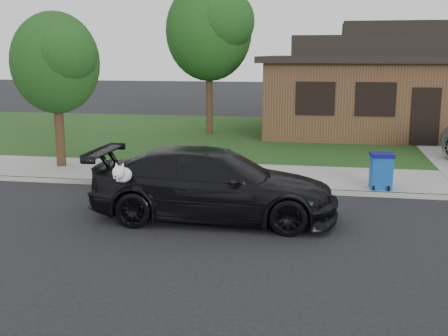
# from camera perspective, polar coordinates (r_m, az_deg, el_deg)

# --- Properties ---
(ground) EXTENTS (120.00, 120.00, 0.00)m
(ground) POSITION_cam_1_polar(r_m,az_deg,el_deg) (11.05, 7.66, -6.97)
(ground) COLOR black
(ground) RESTS_ON ground
(sidewalk) EXTENTS (60.00, 3.00, 0.12)m
(sidewalk) POSITION_cam_1_polar(r_m,az_deg,el_deg) (15.86, 8.57, -1.06)
(sidewalk) COLOR gray
(sidewalk) RESTS_ON ground
(curb) EXTENTS (60.00, 0.12, 0.12)m
(curb) POSITION_cam_1_polar(r_m,az_deg,el_deg) (14.40, 8.36, -2.35)
(curb) COLOR gray
(curb) RESTS_ON ground
(lawn) EXTENTS (60.00, 13.00, 0.13)m
(lawn) POSITION_cam_1_polar(r_m,az_deg,el_deg) (23.73, 9.24, 3.12)
(lawn) COLOR #193814
(lawn) RESTS_ON ground
(sedan) EXTENTS (5.27, 2.51, 1.52)m
(sedan) POSITION_cam_1_polar(r_m,az_deg,el_deg) (11.94, -1.06, -1.65)
(sedan) COLOR black
(sedan) RESTS_ON ground
(recycling_bin) EXTENTS (0.60, 0.62, 0.91)m
(recycling_bin) POSITION_cam_1_polar(r_m,az_deg,el_deg) (14.73, 15.67, -0.26)
(recycling_bin) COLOR #0E449D
(recycling_bin) RESTS_ON sidewalk
(house) EXTENTS (12.60, 8.60, 4.65)m
(house) POSITION_cam_1_polar(r_m,az_deg,el_deg) (25.75, 18.51, 7.96)
(house) COLOR #422B1C
(house) RESTS_ON ground
(tree_0) EXTENTS (3.78, 3.60, 6.34)m
(tree_0) POSITION_cam_1_polar(r_m,az_deg,el_deg) (23.85, -1.20, 13.94)
(tree_0) COLOR #332114
(tree_0) RESTS_ON ground
(tree_2) EXTENTS (2.73, 2.60, 4.59)m
(tree_2) POSITION_cam_1_polar(r_m,az_deg,el_deg) (17.43, -16.53, 10.37)
(tree_2) COLOR #332114
(tree_2) RESTS_ON ground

